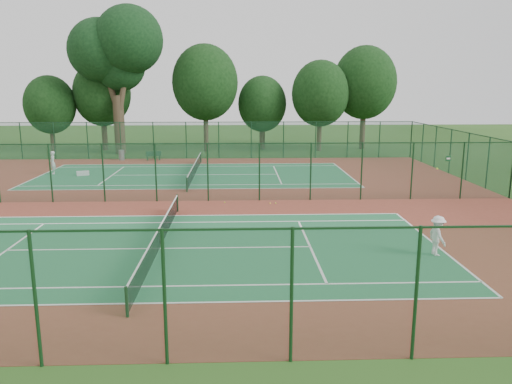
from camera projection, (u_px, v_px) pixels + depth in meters
ground at (183, 201)px, 29.94m from camera, size 120.00×120.00×0.00m
red_pad at (183, 201)px, 29.94m from camera, size 40.00×36.00×0.01m
court_near at (160, 249)px, 21.14m from camera, size 23.77×10.97×0.01m
court_far at (195, 175)px, 38.73m from camera, size 23.77×10.97×0.01m
fence_north at (203, 140)px, 47.17m from camera, size 40.00×0.09×3.50m
fence_south at (100, 299)px, 11.98m from camera, size 40.00×0.09×3.50m
fence_east at (512, 170)px, 30.29m from camera, size 0.09×36.00×3.50m
fence_divider at (182, 172)px, 29.57m from camera, size 40.00×0.09×3.50m
tennis_net_near at (160, 237)px, 21.03m from camera, size 0.10×12.90×0.97m
tennis_net_far at (195, 168)px, 38.62m from camera, size 0.10×12.90×0.97m
player_near at (437, 236)px, 20.15m from camera, size 0.75×1.14×1.64m
player_far at (53, 163)px, 38.93m from camera, size 0.64×0.77×1.79m
trash_bin at (122, 155)px, 46.38m from camera, size 0.61×0.61×0.94m
bench at (153, 156)px, 46.28m from camera, size 1.45×0.76×0.86m
kit_bag at (83, 173)px, 38.43m from camera, size 0.98×0.66×0.34m
stray_ball_a at (270, 203)px, 29.17m from camera, size 0.08×0.08×0.08m
stray_ball_b at (276, 203)px, 29.21m from camera, size 0.08×0.08×0.08m
stray_ball_c at (225, 202)px, 29.39m from camera, size 0.07×0.07×0.07m
big_tree at (117, 49)px, 49.23m from camera, size 9.48×6.94×14.57m
evergreen_row at (212, 150)px, 53.66m from camera, size 39.00×5.00×12.00m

